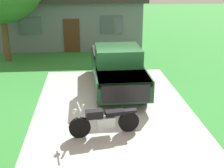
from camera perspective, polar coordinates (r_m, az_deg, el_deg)
ground_plane at (r=11.46m, az=0.09°, el=-4.11°), size 80.00×80.00×0.00m
driveway_pad at (r=11.46m, az=0.09°, el=-4.10°), size 5.73×8.77×0.01m
motorcycle at (r=9.32m, az=-1.50°, el=-6.89°), size 2.20×0.74×1.09m
pickup_truck at (r=13.06m, az=0.86°, el=3.41°), size 2.07×5.65×1.90m
neighbor_house at (r=21.67m, az=-7.46°, el=12.21°), size 9.60×5.60×3.50m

